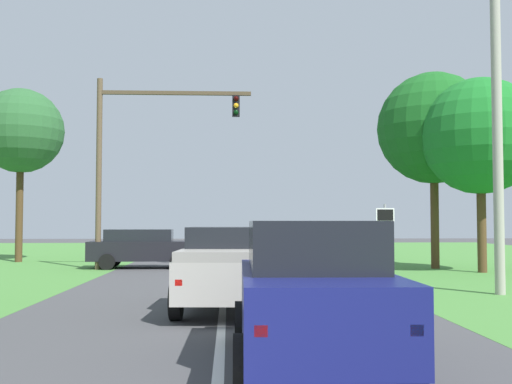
{
  "coord_description": "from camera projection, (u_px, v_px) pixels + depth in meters",
  "views": [
    {
      "loc": [
        0.13,
        -3.97,
        2.02
      ],
      "look_at": [
        0.99,
        15.53,
        2.96
      ],
      "focal_mm": 43.69,
      "sensor_mm": 36.0,
      "label": 1
    }
  ],
  "objects": [
    {
      "name": "extra_tree_2",
      "position": [
        434.0,
        129.0,
        27.26
      ],
      "size": [
        4.89,
        4.89,
        8.58
      ],
      "color": "#4C351E",
      "rests_on": "ground_plane"
    },
    {
      "name": "utility_pole_right",
      "position": [
        497.0,
        126.0,
        17.53
      ],
      "size": [
        0.28,
        0.28,
        9.47
      ],
      "primitive_type": "cylinder",
      "color": "#9E998E",
      "rests_on": "ground_plane"
    },
    {
      "name": "extra_tree_1",
      "position": [
        21.0,
        131.0,
        31.76
      ],
      "size": [
        4.31,
        4.31,
        8.84
      ],
      "color": "#4C351E",
      "rests_on": "ground_plane"
    },
    {
      "name": "crossing_suv_far",
      "position": [
        144.0,
        247.0,
        27.33
      ],
      "size": [
        4.86,
        2.27,
        1.7
      ],
      "color": "black",
      "rests_on": "ground_plane"
    },
    {
      "name": "pickup_truck_lead",
      "position": [
        228.0,
        267.0,
        14.32
      ],
      "size": [
        2.44,
        5.38,
        1.91
      ],
      "color": "#B7B2A8",
      "rests_on": "ground_plane"
    },
    {
      "name": "oak_tree_right",
      "position": [
        480.0,
        136.0,
        25.11
      ],
      "size": [
        4.71,
        4.71,
        7.85
      ],
      "color": "#4C351E",
      "rests_on": "ground_plane"
    },
    {
      "name": "red_suv_near",
      "position": [
        312.0,
        290.0,
        8.84
      ],
      "size": [
        2.26,
        4.81,
        2.03
      ],
      "color": "navy",
      "rests_on": "ground_plane"
    },
    {
      "name": "traffic_light",
      "position": [
        137.0,
        145.0,
        26.68
      ],
      "size": [
        6.63,
        0.4,
        8.19
      ],
      "color": "brown",
      "rests_on": "ground_plane"
    },
    {
      "name": "ground_plane",
      "position": [
        223.0,
        302.0,
        15.73
      ],
      "size": [
        120.0,
        120.0,
        0.0
      ],
      "primitive_type": "plane",
      "color": "#424244"
    },
    {
      "name": "keep_moving_sign",
      "position": [
        385.0,
        233.0,
        20.12
      ],
      "size": [
        0.6,
        0.09,
        2.6
      ],
      "color": "gray",
      "rests_on": "ground_plane"
    }
  ]
}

